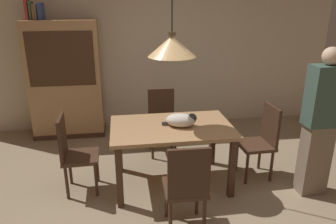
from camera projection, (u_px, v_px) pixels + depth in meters
The scene contains 15 objects.
ground at pixel (178, 211), 3.36m from camera, with size 10.00×10.00×0.00m, color #998466.
back_wall at pixel (151, 42), 5.35m from camera, with size 6.40×0.10×2.90m, color beige.
dining_table at pixel (172, 134), 3.69m from camera, with size 1.40×0.90×0.75m.
chair_near_front at pixel (186, 185), 2.92m from camera, with size 0.41×0.41×0.93m.
chair_left_side at pixel (73, 151), 3.58m from camera, with size 0.41×0.41×0.93m.
chair_far_back at pixel (162, 119), 4.56m from camera, with size 0.41×0.41×0.93m.
chair_right_side at pixel (262, 139), 3.90m from camera, with size 0.41×0.41×0.93m.
cat_sleeping at pixel (182, 120), 3.62m from camera, with size 0.40×0.31×0.16m.
pendant_lamp at pixel (172, 46), 3.35m from camera, with size 0.52×0.52×1.30m.
hutch_bookcase at pixel (66, 82), 5.03m from camera, with size 1.12×0.45×1.85m.
book_red_tall at pixel (28, 10), 4.61m from camera, with size 0.04×0.22×0.28m, color #B73833.
book_green_slim at pixel (31, 11), 4.62m from camera, with size 0.03×0.20×0.26m, color #427A4C.
book_brown_thick at pixel (36, 12), 4.63m from camera, with size 0.06×0.24×0.22m, color brown.
book_blue_wide at pixel (41, 11), 4.64m from camera, with size 0.06×0.24×0.24m, color #384C93.
person_standing at pixel (320, 124), 3.44m from camera, with size 0.36×0.22×1.68m.
Camera 1 is at (-0.53, -2.77, 2.12)m, focal length 33.83 mm.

